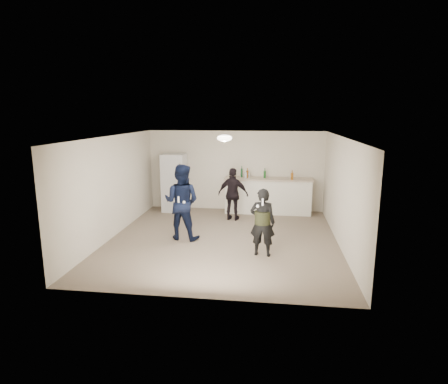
# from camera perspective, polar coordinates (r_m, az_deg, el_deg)

# --- Properties ---
(floor) EXTENTS (6.00, 6.00, 0.00)m
(floor) POSITION_cam_1_polar(r_m,az_deg,el_deg) (9.23, -0.16, -7.26)
(floor) COLOR #6B5B4C
(floor) RESTS_ON ground
(ceiling) EXTENTS (6.00, 6.00, 0.00)m
(ceiling) POSITION_cam_1_polar(r_m,az_deg,el_deg) (8.74, -0.17, 8.43)
(ceiling) COLOR silver
(ceiling) RESTS_ON wall_back
(wall_back) EXTENTS (6.00, 0.00, 6.00)m
(wall_back) POSITION_cam_1_polar(r_m,az_deg,el_deg) (11.83, 1.75, 3.25)
(wall_back) COLOR beige
(wall_back) RESTS_ON floor
(wall_front) EXTENTS (6.00, 0.00, 6.00)m
(wall_front) POSITION_cam_1_polar(r_m,az_deg,el_deg) (6.03, -3.95, -5.31)
(wall_front) COLOR beige
(wall_front) RESTS_ON floor
(wall_left) EXTENTS (0.00, 6.00, 6.00)m
(wall_left) POSITION_cam_1_polar(r_m,az_deg,el_deg) (9.65, -16.58, 0.77)
(wall_left) COLOR beige
(wall_left) RESTS_ON floor
(wall_right) EXTENTS (0.00, 6.00, 6.00)m
(wall_right) POSITION_cam_1_polar(r_m,az_deg,el_deg) (8.97, 17.53, -0.11)
(wall_right) COLOR beige
(wall_right) RESTS_ON floor
(counter) EXTENTS (2.60, 0.56, 1.05)m
(counter) POSITION_cam_1_polar(r_m,az_deg,el_deg) (11.59, 6.70, -0.66)
(counter) COLOR white
(counter) RESTS_ON floor
(counter_top) EXTENTS (2.68, 0.64, 0.04)m
(counter_top) POSITION_cam_1_polar(r_m,az_deg,el_deg) (11.48, 6.76, 2.00)
(counter_top) COLOR #B9A58F
(counter_top) RESTS_ON counter
(fridge) EXTENTS (0.70, 0.70, 1.80)m
(fridge) POSITION_cam_1_polar(r_m,az_deg,el_deg) (11.84, -7.55, 1.44)
(fridge) COLOR silver
(fridge) RESTS_ON floor
(fridge_handle) EXTENTS (0.02, 0.02, 0.60)m
(fridge_handle) POSITION_cam_1_polar(r_m,az_deg,el_deg) (11.35, -6.71, 3.06)
(fridge_handle) COLOR white
(fridge_handle) RESTS_ON fridge
(ceiling_dome) EXTENTS (0.36, 0.36, 0.16)m
(ceiling_dome) POSITION_cam_1_polar(r_m,az_deg,el_deg) (9.04, 0.08, 8.22)
(ceiling_dome) COLOR white
(ceiling_dome) RESTS_ON ceiling
(shaker) EXTENTS (0.08, 0.08, 0.17)m
(shaker) POSITION_cam_1_polar(r_m,az_deg,el_deg) (11.47, 3.84, 2.57)
(shaker) COLOR silver
(shaker) RESTS_ON counter_top
(man) EXTENTS (0.99, 0.82, 1.85)m
(man) POSITION_cam_1_polar(r_m,az_deg,el_deg) (9.13, -6.48, -1.52)
(man) COLOR #0E183A
(man) RESTS_ON floor
(woman) EXTENTS (0.58, 0.42, 1.49)m
(woman) POSITION_cam_1_polar(r_m,az_deg,el_deg) (8.08, 5.88, -4.61)
(woman) COLOR black
(woman) RESTS_ON floor
(camo_shorts) EXTENTS (0.34, 0.34, 0.28)m
(camo_shorts) POSITION_cam_1_polar(r_m,az_deg,el_deg) (8.05, 5.90, -3.88)
(camo_shorts) COLOR #2F3719
(camo_shorts) RESTS_ON woman
(spectator) EXTENTS (0.94, 0.52, 1.51)m
(spectator) POSITION_cam_1_polar(r_m,az_deg,el_deg) (10.72, 1.40, -0.34)
(spectator) COLOR black
(spectator) RESTS_ON floor
(remote_man) EXTENTS (0.04, 0.04, 0.15)m
(remote_man) POSITION_cam_1_polar(r_m,az_deg,el_deg) (8.83, -6.93, -1.14)
(remote_man) COLOR white
(remote_man) RESTS_ON man
(nunchuk_man) EXTENTS (0.07, 0.07, 0.07)m
(nunchuk_man) POSITION_cam_1_polar(r_m,az_deg,el_deg) (8.85, -6.12, -1.56)
(nunchuk_man) COLOR white
(nunchuk_man) RESTS_ON man
(remote_woman) EXTENTS (0.04, 0.04, 0.15)m
(remote_woman) POSITION_cam_1_polar(r_m,az_deg,el_deg) (7.71, 5.91, -1.52)
(remote_woman) COLOR white
(remote_woman) RESTS_ON woman
(nunchuk_woman) EXTENTS (0.07, 0.07, 0.07)m
(nunchuk_woman) POSITION_cam_1_polar(r_m,az_deg,el_deg) (7.76, 5.16, -2.17)
(nunchuk_woman) COLOR white
(nunchuk_woman) RESTS_ON woman
(bottle_cluster) EXTENTS (1.59, 0.34, 0.27)m
(bottle_cluster) POSITION_cam_1_polar(r_m,az_deg,el_deg) (11.44, 5.44, 2.65)
(bottle_cluster) COLOR brown
(bottle_cluster) RESTS_ON counter_top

